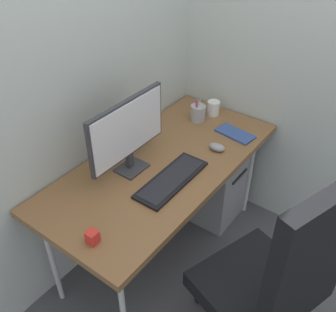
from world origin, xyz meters
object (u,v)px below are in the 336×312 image
(desk_clamp_accessory, at_px, (92,237))
(monitor, at_px, (128,131))
(keyboard, at_px, (172,179))
(filing_cabinet, at_px, (205,175))
(mouse, at_px, (217,147))
(office_chair, at_px, (277,279))
(notebook, at_px, (235,134))
(pen_holder, at_px, (198,113))
(coffee_mug, at_px, (213,108))

(desk_clamp_accessory, bearing_deg, monitor, 23.65)
(keyboard, bearing_deg, filing_cabinet, 13.61)
(filing_cabinet, height_order, mouse, mouse)
(office_chair, xyz_separation_m, notebook, (0.72, 0.62, 0.14))
(monitor, relative_size, notebook, 2.25)
(office_chair, bearing_deg, pen_holder, 50.92)
(filing_cabinet, bearing_deg, coffee_mug, 19.11)
(office_chair, bearing_deg, desk_clamp_accessory, 120.06)
(desk_clamp_accessory, bearing_deg, coffee_mug, 7.26)
(keyboard, xyz_separation_m, pen_holder, (0.59, 0.23, 0.04))
(notebook, height_order, coffee_mug, coffee_mug)
(office_chair, xyz_separation_m, filing_cabinet, (0.72, 0.81, -0.29))
(mouse, height_order, pen_holder, pen_holder)
(office_chair, height_order, desk_clamp_accessory, office_chair)
(pen_holder, bearing_deg, monitor, 178.67)
(filing_cabinet, relative_size, pen_holder, 3.75)
(monitor, xyz_separation_m, pen_holder, (0.64, -0.01, -0.18))
(coffee_mug, bearing_deg, pen_holder, 163.21)
(monitor, relative_size, keyboard, 1.15)
(pen_holder, relative_size, coffee_mug, 1.36)
(filing_cabinet, distance_m, coffee_mug, 0.49)
(office_chair, xyz_separation_m, desk_clamp_accessory, (-0.40, 0.70, 0.16))
(pen_holder, bearing_deg, mouse, -128.27)
(mouse, distance_m, desk_clamp_accessory, 0.92)
(pen_holder, xyz_separation_m, coffee_mug, (0.13, -0.04, -0.01))
(filing_cabinet, distance_m, keyboard, 0.74)
(mouse, xyz_separation_m, pen_holder, (0.22, 0.27, 0.03))
(office_chair, relative_size, notebook, 4.97)
(office_chair, xyz_separation_m, mouse, (0.51, 0.62, 0.15))
(filing_cabinet, xyz_separation_m, mouse, (-0.21, -0.19, 0.44))
(filing_cabinet, bearing_deg, office_chair, -131.78)
(keyboard, height_order, notebook, keyboard)
(monitor, xyz_separation_m, desk_clamp_accessory, (-0.49, -0.21, -0.21))
(office_chair, relative_size, keyboard, 2.53)
(office_chair, bearing_deg, monitor, 84.64)
(office_chair, bearing_deg, mouse, 50.57)
(notebook, bearing_deg, monitor, 162.64)
(filing_cabinet, height_order, notebook, notebook)
(mouse, bearing_deg, notebook, -2.69)
(filing_cabinet, distance_m, monitor, 0.92)
(monitor, distance_m, desk_clamp_accessory, 0.57)
(pen_holder, xyz_separation_m, desk_clamp_accessory, (-1.13, -0.20, -0.02))
(keyboard, bearing_deg, monitor, 101.15)
(keyboard, height_order, pen_holder, pen_holder)
(office_chair, distance_m, notebook, 0.96)
(coffee_mug, bearing_deg, monitor, 176.02)
(office_chair, height_order, filing_cabinet, office_chair)
(notebook, bearing_deg, pen_holder, 96.10)
(keyboard, distance_m, coffee_mug, 0.75)
(mouse, xyz_separation_m, coffee_mug, (0.34, 0.23, 0.03))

